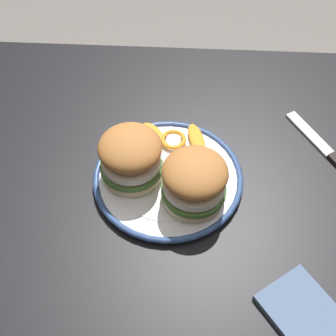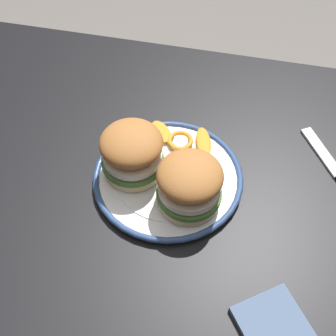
{
  "view_description": "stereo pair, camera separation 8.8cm",
  "coord_description": "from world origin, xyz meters",
  "px_view_note": "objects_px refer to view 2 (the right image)",
  "views": [
    {
      "loc": [
        -0.05,
        -0.53,
        1.49
      ],
      "look_at": [
        -0.08,
        0.01,
        0.79
      ],
      "focal_mm": 51.02,
      "sensor_mm": 36.0,
      "label": 1
    },
    {
      "loc": [
        0.04,
        -0.52,
        1.49
      ],
      "look_at": [
        -0.08,
        0.01,
        0.79
      ],
      "focal_mm": 51.02,
      "sensor_mm": 36.0,
      "label": 2
    }
  ],
  "objects_px": {
    "sandwich_half_left": "(190,184)",
    "sandwich_half_right": "(132,152)",
    "dinner_plate": "(168,178)",
    "dining_table": "(203,222)"
  },
  "relations": [
    {
      "from": "dining_table",
      "to": "sandwich_half_left",
      "type": "xyz_separation_m",
      "value": [
        -0.03,
        -0.04,
        0.18
      ]
    },
    {
      "from": "sandwich_half_left",
      "to": "sandwich_half_right",
      "type": "distance_m",
      "value": 0.13
    },
    {
      "from": "dining_table",
      "to": "sandwich_half_left",
      "type": "bearing_deg",
      "value": -126.77
    },
    {
      "from": "dinner_plate",
      "to": "sandwich_half_right",
      "type": "distance_m",
      "value": 0.09
    },
    {
      "from": "sandwich_half_left",
      "to": "sandwich_half_right",
      "type": "xyz_separation_m",
      "value": [
        -0.12,
        0.05,
        0.0
      ]
    },
    {
      "from": "sandwich_half_left",
      "to": "sandwich_half_right",
      "type": "relative_size",
      "value": 1.17
    },
    {
      "from": "sandwich_half_right",
      "to": "dinner_plate",
      "type": "bearing_deg",
      "value": -1.27
    },
    {
      "from": "sandwich_half_left",
      "to": "sandwich_half_right",
      "type": "bearing_deg",
      "value": 157.32
    },
    {
      "from": "dining_table",
      "to": "sandwich_half_left",
      "type": "relative_size",
      "value": 8.25
    },
    {
      "from": "dinner_plate",
      "to": "sandwich_half_left",
      "type": "height_order",
      "value": "sandwich_half_left"
    }
  ]
}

